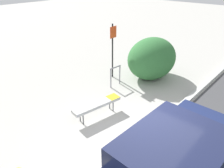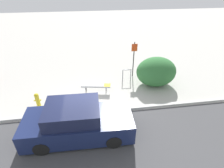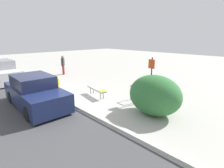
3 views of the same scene
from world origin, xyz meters
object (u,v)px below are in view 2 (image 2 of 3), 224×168
bench (96,86)px  sign_post (134,56)px  bike_rack (127,74)px  fire_hydrant (37,99)px  parked_car_near (77,122)px

bench → sign_post: sign_post is taller
bike_rack → fire_hydrant: (-4.95, -1.81, -0.09)m
parked_car_near → bike_rack: bearing=55.6°
bike_rack → sign_post: 1.22m
sign_post → parked_car_near: sign_post is taller
bench → fire_hydrant: bearing=-154.2°
parked_car_near → bench: bearing=74.4°
bike_rack → parked_car_near: bearing=-125.9°
bench → sign_post: size_ratio=0.73×
sign_post → parked_car_near: size_ratio=0.53×
bench → fire_hydrant: (-2.99, -0.86, -0.02)m
bike_rack → sign_post: size_ratio=0.36×
bike_rack → sign_post: sign_post is taller
bike_rack → fire_hydrant: bearing=-159.9°
bench → fire_hydrant: fire_hydrant is taller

